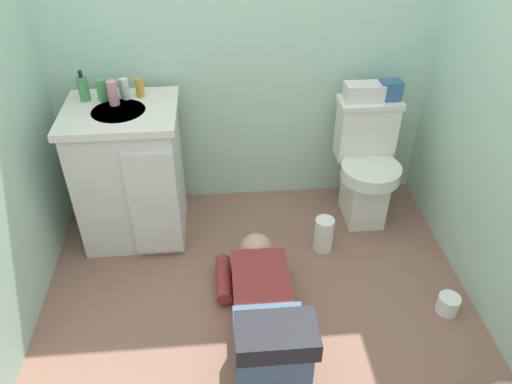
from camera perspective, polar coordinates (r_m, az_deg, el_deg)
ground_plane at (r=2.61m, az=0.35°, el=-13.99°), size 2.74×3.08×0.04m
wall_back at (r=2.86m, az=-1.64°, el=20.25°), size 2.40×0.08×2.40m
toilet at (r=3.04m, az=12.61°, el=3.14°), size 0.36×0.46×0.75m
vanity_cabinet at (r=2.89m, az=-14.29°, el=2.14°), size 0.60×0.53×0.82m
faucet at (r=2.80m, az=-15.39°, el=11.47°), size 0.02×0.02×0.10m
person_plumber at (r=2.37m, az=0.99°, el=-13.74°), size 0.39×1.06×0.52m
tissue_box at (r=2.90m, az=12.40°, el=11.26°), size 0.22×0.11×0.10m
toiletry_bag at (r=2.95m, az=15.27°, el=11.32°), size 0.12×0.09×0.11m
soap_dispenser at (r=2.82m, az=-19.36°, el=11.26°), size 0.06×0.06×0.17m
bottle_green at (r=2.79m, az=-17.38°, el=11.21°), size 0.06×0.06×0.12m
bottle_pink at (r=2.73m, az=-16.26°, el=10.96°), size 0.05×0.05×0.13m
bottle_clear at (r=2.78m, az=-14.92°, el=11.47°), size 0.04×0.04×0.11m
bottle_amber at (r=2.78m, az=-13.32°, el=11.68°), size 0.05×0.05×0.11m
paper_towel_roll at (r=2.88m, az=7.85°, el=-4.89°), size 0.11×0.11×0.22m
toilet_paper_roll at (r=2.74m, az=21.35°, el=-12.00°), size 0.11×0.11×0.10m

